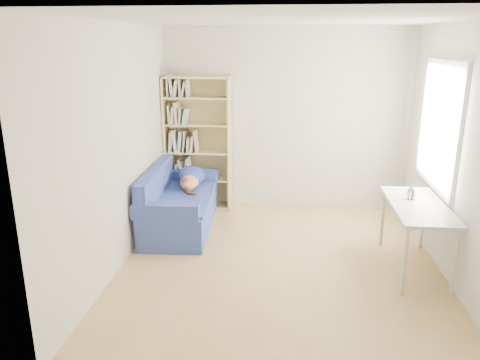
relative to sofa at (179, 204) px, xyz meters
name	(u,v)px	position (x,y,z in m)	size (l,w,h in m)	color
ground	(280,265)	(1.37, -1.00, -0.32)	(4.00, 4.00, 0.00)	#AA844D
room_shell	(293,119)	(1.47, -0.97, 1.31)	(3.54, 4.04, 2.62)	silver
sofa	(179,204)	(0.00, 0.00, 0.00)	(0.87, 1.70, 0.82)	navy
bookshelf	(198,148)	(0.11, 0.83, 0.57)	(0.96, 0.30, 1.93)	tan
desk	(418,211)	(2.81, -0.94, 0.36)	(0.57, 1.24, 0.75)	silver
pen_cup	(411,194)	(2.77, -0.78, 0.49)	(0.09, 0.09, 0.17)	white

